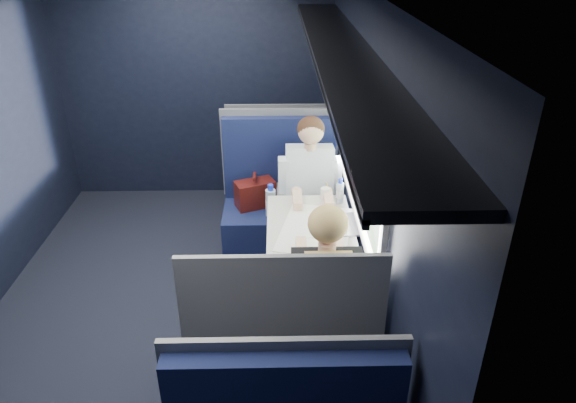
{
  "coord_description": "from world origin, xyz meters",
  "views": [
    {
      "loc": [
        0.83,
        -3.15,
        2.61
      ],
      "look_at": [
        0.9,
        0.0,
        0.95
      ],
      "focal_mm": 32.0,
      "sensor_mm": 36.0,
      "label": 1
    }
  ],
  "objects_px": {
    "seat_bay_near": "(279,208)",
    "bottle_small": "(340,192)",
    "man": "(310,187)",
    "woman": "(324,290)",
    "seat_row_front": "(279,168)",
    "table": "(306,236)",
    "seat_bay_far": "(283,350)",
    "laptop": "(355,217)",
    "cup": "(325,194)"
  },
  "relations": [
    {
      "from": "seat_bay_near",
      "to": "bottle_small",
      "type": "relative_size",
      "value": 6.29
    },
    {
      "from": "seat_bay_near",
      "to": "man",
      "type": "xyz_separation_m",
      "value": [
        0.26,
        -0.18,
        0.3
      ]
    },
    {
      "from": "woman",
      "to": "seat_row_front",
      "type": "bearing_deg",
      "value": 95.7
    },
    {
      "from": "bottle_small",
      "to": "seat_row_front",
      "type": "bearing_deg",
      "value": 108.02
    },
    {
      "from": "seat_row_front",
      "to": "man",
      "type": "xyz_separation_m",
      "value": [
        0.25,
        -1.1,
        0.31
      ]
    },
    {
      "from": "woman",
      "to": "seat_bay_near",
      "type": "bearing_deg",
      "value": 99.32
    },
    {
      "from": "table",
      "to": "man",
      "type": "relative_size",
      "value": 0.76
    },
    {
      "from": "seat_bay_far",
      "to": "laptop",
      "type": "relative_size",
      "value": 3.57
    },
    {
      "from": "seat_row_front",
      "to": "seat_bay_far",
      "type": "bearing_deg",
      "value": -90.0
    },
    {
      "from": "seat_bay_far",
      "to": "laptop",
      "type": "distance_m",
      "value": 1.11
    },
    {
      "from": "seat_bay_far",
      "to": "seat_row_front",
      "type": "distance_m",
      "value": 2.67
    },
    {
      "from": "seat_row_front",
      "to": "table",
      "type": "bearing_deg",
      "value": -84.2
    },
    {
      "from": "seat_bay_near",
      "to": "table",
      "type": "bearing_deg",
      "value": -77.6
    },
    {
      "from": "table",
      "to": "seat_bay_far",
      "type": "xyz_separation_m",
      "value": [
        -0.18,
        -0.87,
        -0.25
      ]
    },
    {
      "from": "seat_bay_near",
      "to": "bottle_small",
      "type": "distance_m",
      "value": 0.79
    },
    {
      "from": "seat_bay_far",
      "to": "bottle_small",
      "type": "bearing_deg",
      "value": 69.84
    },
    {
      "from": "seat_row_front",
      "to": "seat_bay_near",
      "type": "bearing_deg",
      "value": -90.6
    },
    {
      "from": "seat_row_front",
      "to": "man",
      "type": "height_order",
      "value": "man"
    },
    {
      "from": "seat_bay_near",
      "to": "woman",
      "type": "relative_size",
      "value": 0.95
    },
    {
      "from": "seat_bay_near",
      "to": "laptop",
      "type": "bearing_deg",
      "value": -57.65
    },
    {
      "from": "table",
      "to": "man",
      "type": "distance_m",
      "value": 0.7
    },
    {
      "from": "woman",
      "to": "bottle_small",
      "type": "relative_size",
      "value": 6.6
    },
    {
      "from": "seat_row_front",
      "to": "laptop",
      "type": "xyz_separation_m",
      "value": [
        0.53,
        -1.78,
        0.4
      ]
    },
    {
      "from": "laptop",
      "to": "man",
      "type": "bearing_deg",
      "value": 112.5
    },
    {
      "from": "woman",
      "to": "laptop",
      "type": "height_order",
      "value": "woman"
    },
    {
      "from": "laptop",
      "to": "bottle_small",
      "type": "xyz_separation_m",
      "value": [
        -0.07,
        0.36,
        0.02
      ]
    },
    {
      "from": "table",
      "to": "seat_bay_far",
      "type": "height_order",
      "value": "seat_bay_far"
    },
    {
      "from": "man",
      "to": "seat_row_front",
      "type": "bearing_deg",
      "value": 102.83
    },
    {
      "from": "seat_bay_near",
      "to": "woman",
      "type": "bearing_deg",
      "value": -80.68
    },
    {
      "from": "man",
      "to": "woman",
      "type": "bearing_deg",
      "value": -90.0
    },
    {
      "from": "seat_bay_far",
      "to": "bottle_small",
      "type": "distance_m",
      "value": 1.4
    },
    {
      "from": "laptop",
      "to": "bottle_small",
      "type": "bearing_deg",
      "value": 101.05
    },
    {
      "from": "table",
      "to": "seat_bay_near",
      "type": "xyz_separation_m",
      "value": [
        -0.19,
        0.87,
        -0.24
      ]
    },
    {
      "from": "man",
      "to": "bottle_small",
      "type": "height_order",
      "value": "man"
    },
    {
      "from": "seat_bay_far",
      "to": "woman",
      "type": "bearing_deg",
      "value": 33.82
    },
    {
      "from": "seat_row_front",
      "to": "laptop",
      "type": "distance_m",
      "value": 1.9
    },
    {
      "from": "table",
      "to": "seat_row_front",
      "type": "bearing_deg",
      "value": 95.8
    },
    {
      "from": "table",
      "to": "seat_row_front",
      "type": "relative_size",
      "value": 0.86
    },
    {
      "from": "seat_bay_near",
      "to": "cup",
      "type": "distance_m",
      "value": 0.67
    },
    {
      "from": "table",
      "to": "cup",
      "type": "relative_size",
      "value": 10.96
    },
    {
      "from": "man",
      "to": "woman",
      "type": "relative_size",
      "value": 1.0
    },
    {
      "from": "table",
      "to": "woman",
      "type": "height_order",
      "value": "woman"
    },
    {
      "from": "table",
      "to": "seat_bay_near",
      "type": "height_order",
      "value": "seat_bay_near"
    },
    {
      "from": "laptop",
      "to": "woman",
      "type": "bearing_deg",
      "value": -111.09
    },
    {
      "from": "seat_bay_far",
      "to": "man",
      "type": "relative_size",
      "value": 0.95
    },
    {
      "from": "cup",
      "to": "bottle_small",
      "type": "bearing_deg",
      "value": -28.8
    },
    {
      "from": "woman",
      "to": "laptop",
      "type": "bearing_deg",
      "value": 68.91
    },
    {
      "from": "seat_row_front",
      "to": "cup",
      "type": "relative_size",
      "value": 12.71
    },
    {
      "from": "seat_bay_far",
      "to": "woman",
      "type": "height_order",
      "value": "woman"
    },
    {
      "from": "table",
      "to": "woman",
      "type": "bearing_deg",
      "value": -84.55
    }
  ]
}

